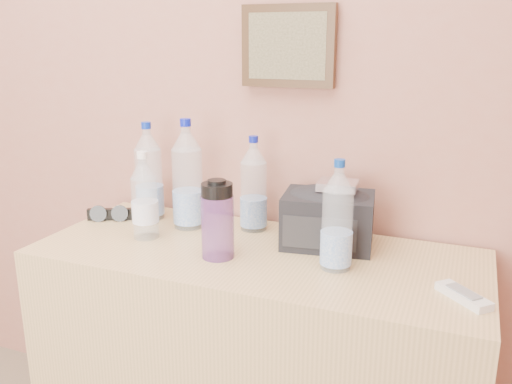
{
  "coord_description": "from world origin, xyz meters",
  "views": [
    {
      "loc": [
        0.97,
        0.33,
        1.42
      ],
      "look_at": [
        0.41,
        1.71,
        1.0
      ],
      "focal_mm": 38.0,
      "sensor_mm": 36.0,
      "label": 1
    }
  ],
  "objects_px": {
    "pet_large_d": "(337,221)",
    "nalgene_bottle": "(217,220)",
    "ac_remote": "(463,296)",
    "sunglasses": "(110,214)",
    "pet_large_a": "(149,177)",
    "toiletry_bag": "(328,217)",
    "pet_large_c": "(254,189)",
    "pet_large_b": "(187,180)",
    "foil_packet": "(338,185)",
    "dresser": "(256,372)",
    "pet_small": "(145,200)"
  },
  "relations": [
    {
      "from": "nalgene_bottle",
      "to": "ac_remote",
      "type": "xyz_separation_m",
      "value": [
        0.66,
        -0.02,
        -0.1
      ]
    },
    {
      "from": "pet_large_c",
      "to": "foil_packet",
      "type": "xyz_separation_m",
      "value": [
        0.29,
        -0.05,
        0.05
      ]
    },
    {
      "from": "ac_remote",
      "to": "foil_packet",
      "type": "xyz_separation_m",
      "value": [
        -0.37,
        0.22,
        0.18
      ]
    },
    {
      "from": "pet_large_c",
      "to": "pet_small",
      "type": "relative_size",
      "value": 1.13
    },
    {
      "from": "foil_packet",
      "to": "dresser",
      "type": "bearing_deg",
      "value": -149.61
    },
    {
      "from": "nalgene_bottle",
      "to": "toiletry_bag",
      "type": "xyz_separation_m",
      "value": [
        0.27,
        0.21,
        -0.02
      ]
    },
    {
      "from": "pet_large_c",
      "to": "pet_small",
      "type": "distance_m",
      "value": 0.35
    },
    {
      "from": "pet_small",
      "to": "foil_packet",
      "type": "bearing_deg",
      "value": 13.94
    },
    {
      "from": "sunglasses",
      "to": "ac_remote",
      "type": "height_order",
      "value": "sunglasses"
    },
    {
      "from": "pet_large_c",
      "to": "ac_remote",
      "type": "distance_m",
      "value": 0.72
    },
    {
      "from": "pet_small",
      "to": "nalgene_bottle",
      "type": "bearing_deg",
      "value": -12.19
    },
    {
      "from": "pet_large_d",
      "to": "ac_remote",
      "type": "height_order",
      "value": "pet_large_d"
    },
    {
      "from": "pet_large_b",
      "to": "toiletry_bag",
      "type": "xyz_separation_m",
      "value": [
        0.47,
        0.01,
        -0.07
      ]
    },
    {
      "from": "pet_large_c",
      "to": "pet_large_d",
      "type": "xyz_separation_m",
      "value": [
        0.33,
        -0.21,
        -0.0
      ]
    },
    {
      "from": "dresser",
      "to": "pet_small",
      "type": "distance_m",
      "value": 0.64
    },
    {
      "from": "pet_large_c",
      "to": "pet_small",
      "type": "xyz_separation_m",
      "value": [
        -0.28,
        -0.2,
        -0.02
      ]
    },
    {
      "from": "pet_large_b",
      "to": "pet_small",
      "type": "xyz_separation_m",
      "value": [
        -0.08,
        -0.14,
        -0.04
      ]
    },
    {
      "from": "ac_remote",
      "to": "pet_small",
      "type": "bearing_deg",
      "value": -140.18
    },
    {
      "from": "pet_large_d",
      "to": "pet_large_b",
      "type": "bearing_deg",
      "value": 164.37
    },
    {
      "from": "ac_remote",
      "to": "foil_packet",
      "type": "distance_m",
      "value": 0.47
    },
    {
      "from": "dresser",
      "to": "toiletry_bag",
      "type": "height_order",
      "value": "toiletry_bag"
    },
    {
      "from": "pet_large_b",
      "to": "sunglasses",
      "type": "xyz_separation_m",
      "value": [
        -0.29,
        -0.04,
        -0.14
      ]
    },
    {
      "from": "pet_large_d",
      "to": "sunglasses",
      "type": "relative_size",
      "value": 1.97
    },
    {
      "from": "pet_large_b",
      "to": "ac_remote",
      "type": "relative_size",
      "value": 2.45
    },
    {
      "from": "pet_large_d",
      "to": "toiletry_bag",
      "type": "relative_size",
      "value": 1.14
    },
    {
      "from": "pet_large_b",
      "to": "toiletry_bag",
      "type": "relative_size",
      "value": 1.36
    },
    {
      "from": "pet_large_a",
      "to": "foil_packet",
      "type": "bearing_deg",
      "value": -2.47
    },
    {
      "from": "pet_large_a",
      "to": "pet_large_d",
      "type": "height_order",
      "value": "pet_large_a"
    },
    {
      "from": "toiletry_bag",
      "to": "pet_large_c",
      "type": "bearing_deg",
      "value": 161.38
    },
    {
      "from": "sunglasses",
      "to": "foil_packet",
      "type": "relative_size",
      "value": 1.36
    },
    {
      "from": "toiletry_bag",
      "to": "foil_packet",
      "type": "relative_size",
      "value": 2.34
    },
    {
      "from": "pet_small",
      "to": "nalgene_bottle",
      "type": "relative_size",
      "value": 1.2
    },
    {
      "from": "pet_large_c",
      "to": "foil_packet",
      "type": "distance_m",
      "value": 0.3
    },
    {
      "from": "pet_large_a",
      "to": "pet_large_d",
      "type": "bearing_deg",
      "value": -14.48
    },
    {
      "from": "toiletry_bag",
      "to": "pet_large_a",
      "type": "bearing_deg",
      "value": 169.64
    },
    {
      "from": "dresser",
      "to": "pet_large_a",
      "type": "relative_size",
      "value": 3.91
    },
    {
      "from": "dresser",
      "to": "sunglasses",
      "type": "bearing_deg",
      "value": 172.13
    },
    {
      "from": "nalgene_bottle",
      "to": "foil_packet",
      "type": "bearing_deg",
      "value": 34.68
    },
    {
      "from": "pet_large_c",
      "to": "pet_large_b",
      "type": "bearing_deg",
      "value": -164.69
    },
    {
      "from": "pet_large_c",
      "to": "toiletry_bag",
      "type": "bearing_deg",
      "value": -10.21
    },
    {
      "from": "pet_large_c",
      "to": "pet_small",
      "type": "height_order",
      "value": "pet_large_c"
    },
    {
      "from": "pet_large_d",
      "to": "nalgene_bottle",
      "type": "bearing_deg",
      "value": -171.48
    },
    {
      "from": "pet_large_b",
      "to": "pet_small",
      "type": "relative_size",
      "value": 1.31
    },
    {
      "from": "pet_large_d",
      "to": "nalgene_bottle",
      "type": "height_order",
      "value": "pet_large_d"
    },
    {
      "from": "dresser",
      "to": "sunglasses",
      "type": "xyz_separation_m",
      "value": [
        -0.57,
        0.08,
        0.43
      ]
    },
    {
      "from": "dresser",
      "to": "ac_remote",
      "type": "distance_m",
      "value": 0.72
    },
    {
      "from": "pet_large_a",
      "to": "nalgene_bottle",
      "type": "height_order",
      "value": "pet_large_a"
    },
    {
      "from": "pet_large_d",
      "to": "toiletry_bag",
      "type": "height_order",
      "value": "pet_large_d"
    },
    {
      "from": "foil_packet",
      "to": "toiletry_bag",
      "type": "bearing_deg",
      "value": 165.62
    },
    {
      "from": "dresser",
      "to": "foil_packet",
      "type": "height_order",
      "value": "foil_packet"
    }
  ]
}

